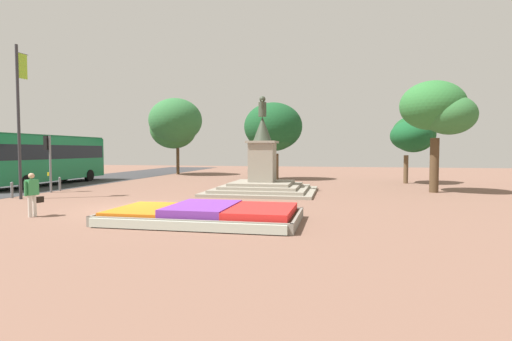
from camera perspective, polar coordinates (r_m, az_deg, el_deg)
The scene contains 13 objects.
ground_plane at distance 17.06m, azimuth -16.63°, elevation -5.28°, with size 86.34×86.34×0.00m, color brown.
flower_planter at distance 13.49m, azimuth -7.17°, elevation -6.29°, with size 6.48×3.41×0.58m.
statue_monument at distance 22.50m, azimuth 0.91°, elevation -0.92°, with size 5.89×5.89×5.42m.
traffic_light_mid_block at distance 25.38m, azimuth -27.53°, elevation 2.22°, with size 0.42×0.30×3.22m.
banner_pole at distance 22.65m, azimuth -30.76°, elevation 6.47°, with size 0.17×0.71×7.48m.
city_bus at distance 30.92m, azimuth -28.06°, elevation 1.76°, with size 2.62×10.98×3.40m.
pedestrian_with_handbag at distance 16.45m, azimuth -29.31°, elevation -2.75°, with size 0.30×0.72×1.58m.
kerb_bollard_mid_b at distance 23.40m, azimuth -31.51°, elevation -2.34°, with size 0.14×0.14×0.81m.
kerb_bollard_north at distance 26.13m, azimuth -26.23°, elevation -1.69°, with size 0.14×0.14×0.82m.
park_tree_far_left at distance 24.78m, azimuth 24.57°, elevation 7.95°, with size 4.00×3.70×6.30m.
park_tree_behind_statue at distance 39.69m, azimuth -11.56°, elevation 6.50°, with size 5.45×5.88×7.34m.
park_tree_far_right at distance 32.45m, azimuth 2.55°, elevation 6.16°, with size 4.73×4.35×6.25m.
park_tree_street_side at distance 30.96m, azimuth 21.46°, elevation 4.76°, with size 3.29×4.04×4.90m.
Camera 1 is at (7.98, -14.89, 2.41)m, focal length 28.00 mm.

